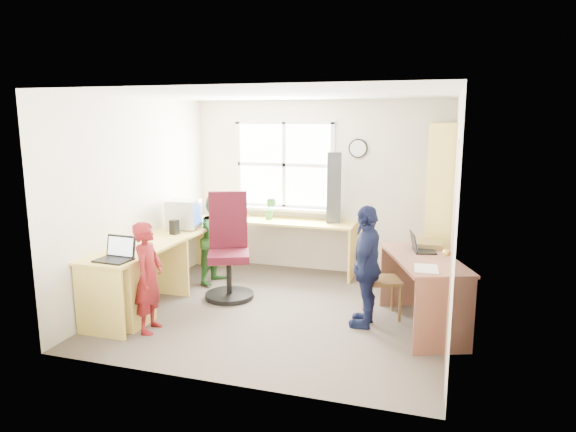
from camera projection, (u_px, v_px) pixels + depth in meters
The scene contains 19 objects.
room at pixel (285, 204), 5.70m from camera, with size 3.64×3.44×2.44m.
l_desk at pixel (165, 269), 5.87m from camera, with size 2.38×2.95×0.75m.
right_desk at pixel (423, 277), 5.28m from camera, with size 1.03×1.44×0.76m.
bookshelf at pixel (439, 214), 6.28m from camera, with size 0.30×1.02×2.10m.
swivel_chair at pixel (229, 252), 6.23m from camera, with size 0.77×0.77×1.27m.
wooden_chair at pixel (376, 275), 5.58m from camera, with size 0.48×0.48×0.87m.
crt_monitor at pixel (184, 214), 6.58m from camera, with size 0.42×0.38×0.37m.
laptop_left at pixel (116, 254), 5.16m from camera, with size 0.36×0.30×0.23m.
laptop_right at pixel (420, 247), 5.46m from camera, with size 0.31×0.35×0.20m.
speaker_a at pixel (174, 227), 6.28m from camera, with size 0.10×0.10×0.18m.
speaker_b at pixel (195, 218), 6.89m from camera, with size 0.11×0.11×0.17m.
cd_tower at pixel (334, 188), 6.92m from camera, with size 0.23×0.21×0.96m.
game_box at pixel (428, 244), 5.65m from camera, with size 0.32×0.32×0.06m.
paper_a at pixel (144, 247), 5.68m from camera, with size 0.24×0.31×0.00m.
paper_b at pixel (426, 268), 4.84m from camera, with size 0.24×0.32×0.00m.
potted_plant at pixel (270, 208), 7.19m from camera, with size 0.17×0.14×0.31m, color #296732.
person_red at pixel (149, 277), 5.19m from camera, with size 0.42×0.27×1.14m, color maroon.
person_green at pixel (217, 239), 6.75m from camera, with size 0.57×0.45×1.18m, color #31772F.
person_navy at pixel (367, 266), 5.32m from camera, with size 0.75×0.31×1.29m, color #141B3F.
Camera 1 is at (1.71, -5.26, 2.16)m, focal length 32.00 mm.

